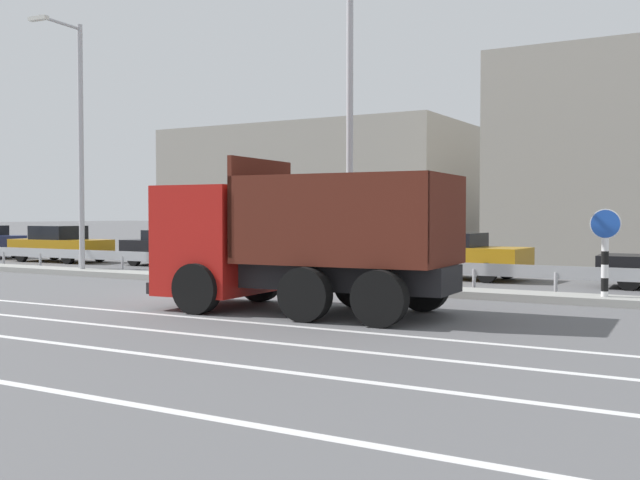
% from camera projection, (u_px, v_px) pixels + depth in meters
% --- Properties ---
extents(ground_plane, '(320.00, 320.00, 0.00)m').
position_uv_depth(ground_plane, '(232.00, 295.00, 18.87)').
color(ground_plane, '#565659').
extents(lane_strip_0, '(52.14, 0.16, 0.01)m').
position_uv_depth(lane_strip_0, '(257.00, 323.00, 13.97)').
color(lane_strip_0, silver).
rests_on(lane_strip_0, ground_plane).
extents(lane_strip_1, '(52.14, 0.16, 0.01)m').
position_uv_depth(lane_strip_1, '(202.00, 335.00, 12.56)').
color(lane_strip_1, silver).
rests_on(lane_strip_1, ground_plane).
extents(lane_strip_2, '(52.14, 0.16, 0.01)m').
position_uv_depth(lane_strip_2, '(127.00, 352.00, 11.04)').
color(lane_strip_2, silver).
rests_on(lane_strip_2, ground_plane).
extents(median_island, '(28.68, 1.10, 0.18)m').
position_uv_depth(median_island, '(287.00, 283.00, 21.10)').
color(median_island, gray).
rests_on(median_island, ground_plane).
extents(median_guardrail, '(52.14, 0.09, 0.78)m').
position_uv_depth(median_guardrail, '(303.00, 264.00, 21.85)').
color(median_guardrail, '#9EA0A5').
rests_on(median_guardrail, ground_plane).
extents(dump_truck, '(6.41, 3.10, 3.21)m').
position_uv_depth(dump_truck, '(270.00, 249.00, 15.88)').
color(dump_truck, red).
rests_on(dump_truck, ground_plane).
extents(median_road_sign, '(0.68, 0.16, 2.16)m').
position_uv_depth(median_road_sign, '(605.00, 255.00, 16.82)').
color(median_road_sign, white).
rests_on(median_road_sign, ground_plane).
extents(street_lamp_1, '(0.72, 2.06, 8.42)m').
position_uv_depth(street_lamp_1, '(78.00, 136.00, 25.11)').
color(street_lamp_1, '#ADADB2').
rests_on(street_lamp_1, ground_plane).
extents(street_lamp_2, '(0.71, 1.92, 8.24)m').
position_uv_depth(street_lamp_2, '(347.00, 118.00, 19.66)').
color(street_lamp_2, '#ADADB2').
rests_on(street_lamp_2, ground_plane).
extents(parked_car_1, '(4.54, 1.99, 1.55)m').
position_uv_depth(parked_car_1, '(60.00, 244.00, 32.00)').
color(parked_car_1, '#B27A14').
rests_on(parked_car_1, ground_plane).
extents(parked_car_2, '(4.34, 2.17, 1.41)m').
position_uv_depth(parked_car_2, '(175.00, 247.00, 29.48)').
color(parked_car_2, black).
rests_on(parked_car_2, ground_plane).
extents(parked_car_3, '(4.55, 2.14, 1.66)m').
position_uv_depth(parked_car_3, '(274.00, 249.00, 26.40)').
color(parked_car_3, '#335B33').
rests_on(parked_car_3, ground_plane).
extents(parked_car_4, '(4.62, 2.12, 1.45)m').
position_uv_depth(parked_car_4, '(454.00, 255.00, 23.61)').
color(parked_car_4, '#B27A14').
rests_on(parked_car_4, ground_plane).
extents(background_building_0, '(16.53, 8.60, 6.85)m').
position_uv_depth(background_building_0, '(318.00, 190.00, 42.40)').
color(background_building_0, gray).
rests_on(background_building_0, ground_plane).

